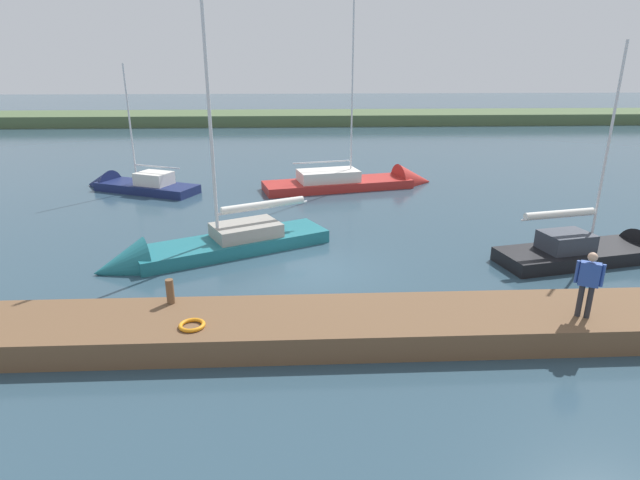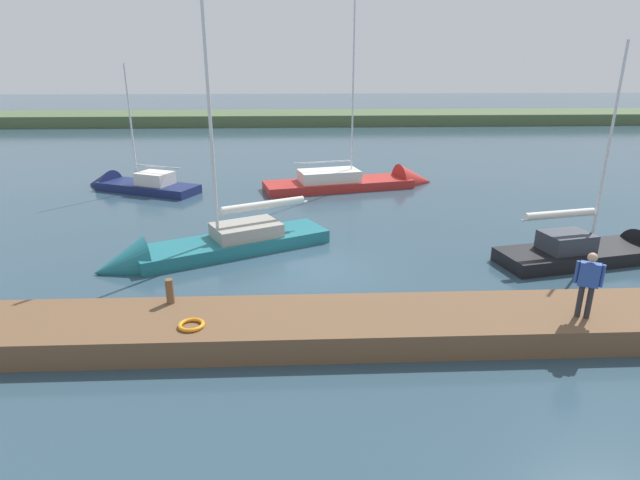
# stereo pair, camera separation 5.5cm
# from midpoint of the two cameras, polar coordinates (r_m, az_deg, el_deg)

# --- Properties ---
(ground_plane) EXTENTS (200.00, 200.00, 0.00)m
(ground_plane) POSITION_cam_midpoint_polar(r_m,az_deg,el_deg) (17.94, -0.36, -3.47)
(ground_plane) COLOR #2D4756
(far_shoreline) EXTENTS (180.00, 8.00, 2.40)m
(far_shoreline) POSITION_cam_midpoint_polar(r_m,az_deg,el_deg) (61.64, -2.16, 12.84)
(far_shoreline) COLOR #4C603D
(far_shoreline) RESTS_ON ground_plane
(dock_pier) EXTENTS (27.69, 2.50, 0.70)m
(dock_pier) POSITION_cam_midpoint_polar(r_m,az_deg,el_deg) (13.67, 0.46, -9.55)
(dock_pier) COLOR brown
(dock_pier) RESTS_ON ground_plane
(mooring_post_near) EXTENTS (0.21, 0.21, 0.69)m
(mooring_post_near) POSITION_cam_midpoint_polar(r_m,az_deg,el_deg) (14.54, -16.38, -5.49)
(mooring_post_near) COLOR brown
(mooring_post_near) RESTS_ON dock_pier
(life_ring_buoy) EXTENTS (0.66, 0.66, 0.10)m
(life_ring_buoy) POSITION_cam_midpoint_polar(r_m,az_deg,el_deg) (13.29, -14.12, -9.14)
(life_ring_buoy) COLOR orange
(life_ring_buoy) RESTS_ON dock_pier
(sailboat_inner_slip) EXTENTS (7.45, 3.33, 8.47)m
(sailboat_inner_slip) POSITION_cam_midpoint_polar(r_m,az_deg,el_deg) (21.69, 28.76, -1.43)
(sailboat_inner_slip) COLOR black
(sailboat_inner_slip) RESTS_ON ground_plane
(sailboat_far_right) EXTENTS (8.69, 5.68, 10.44)m
(sailboat_far_right) POSITION_cam_midpoint_polar(r_m,az_deg,el_deg) (19.71, -13.07, -1.23)
(sailboat_far_right) COLOR #1E6B75
(sailboat_far_right) RESTS_ON ground_plane
(sailboat_outer_mooring) EXTENTS (10.27, 4.53, 12.78)m
(sailboat_outer_mooring) POSITION_cam_midpoint_polar(r_m,az_deg,el_deg) (30.04, 4.87, 6.20)
(sailboat_outer_mooring) COLOR #B22823
(sailboat_outer_mooring) RESTS_ON ground_plane
(sailboat_behind_pier) EXTENTS (7.30, 4.69, 7.67)m
(sailboat_behind_pier) POSITION_cam_midpoint_polar(r_m,az_deg,el_deg) (31.11, -20.33, 5.50)
(sailboat_behind_pier) COLOR navy
(sailboat_behind_pier) RESTS_ON ground_plane
(person_on_dock) EXTENTS (0.59, 0.42, 1.76)m
(person_on_dock) POSITION_cam_midpoint_polar(r_m,az_deg,el_deg) (14.61, 27.51, -3.95)
(person_on_dock) COLOR #28282D
(person_on_dock) RESTS_ON dock_pier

